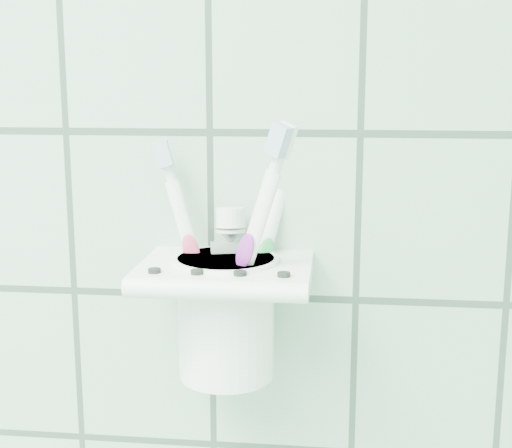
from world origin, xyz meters
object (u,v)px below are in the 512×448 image
toothbrush_pink (223,250)px  toothpaste_tube (232,275)px  toothbrush_blue (230,254)px  holder_bracket (226,273)px  cup (226,312)px  toothbrush_orange (212,241)px

toothbrush_pink → toothpaste_tube: toothbrush_pink is taller
toothbrush_pink → toothbrush_blue: bearing=-77.0°
toothpaste_tube → holder_bracket: bearing=-111.9°
cup → holder_bracket: bearing=-78.0°
holder_bracket → toothpaste_tube: (0.00, 0.02, -0.01)m
cup → toothbrush_blue: toothbrush_blue is taller
toothbrush_blue → toothpaste_tube: 0.03m
holder_bracket → toothbrush_orange: (-0.01, -0.00, 0.03)m
holder_bracket → toothbrush_blue: toothbrush_blue is taller
cup → toothpaste_tube: size_ratio=0.77×
toothpaste_tube → toothbrush_pink: bearing=179.2°
holder_bracket → toothbrush_blue: (0.00, -0.01, 0.02)m
holder_bracket → toothpaste_tube: bearing=81.0°
holder_bracket → toothpaste_tube: size_ratio=1.05×
toothbrush_orange → toothpaste_tube: 0.04m
holder_bracket → cup: same height
toothbrush_blue → toothpaste_tube: (-0.00, 0.03, -0.02)m
cup → toothbrush_orange: (-0.01, -0.01, 0.06)m
toothbrush_blue → toothpaste_tube: toothbrush_blue is taller
holder_bracket → toothbrush_orange: toothbrush_orange is taller
toothpaste_tube → cup: bearing=-120.3°
toothbrush_blue → toothbrush_pink: bearing=92.2°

